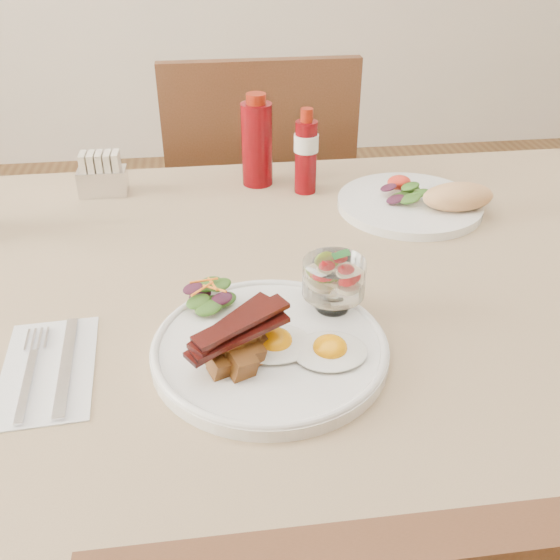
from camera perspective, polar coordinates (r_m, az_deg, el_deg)
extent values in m
cylinder|color=brown|center=(1.48, -24.13, -6.95)|extent=(0.06, 0.06, 0.71)
cylinder|color=brown|center=(1.58, 21.10, -3.55)|extent=(0.06, 0.06, 0.71)
cube|color=brown|center=(0.90, 1.95, -0.88)|extent=(1.30, 0.85, 0.04)
cube|color=tan|center=(0.89, 1.97, 0.25)|extent=(1.33, 0.88, 0.00)
cylinder|color=brown|center=(1.65, -7.75, -5.31)|extent=(0.04, 0.04, 0.45)
cylinder|color=brown|center=(1.68, 4.63, -4.37)|extent=(0.04, 0.04, 0.45)
cylinder|color=brown|center=(1.95, -7.91, 1.09)|extent=(0.04, 0.04, 0.45)
cylinder|color=brown|center=(1.97, 2.57, 1.80)|extent=(0.04, 0.04, 0.45)
cube|color=brown|center=(1.68, -2.28, 5.38)|extent=(0.42, 0.42, 0.03)
cube|color=brown|center=(1.40, -1.69, 10.31)|extent=(0.42, 0.03, 0.46)
cylinder|color=white|center=(0.74, -0.94, -6.36)|extent=(0.28, 0.28, 0.02)
ellipsoid|color=silver|center=(0.72, 4.58, -6.48)|extent=(0.11, 0.10, 0.01)
ellipsoid|color=#FF9705|center=(0.72, 4.59, -6.14)|extent=(0.04, 0.04, 0.02)
ellipsoid|color=silver|center=(0.73, -0.44, -5.84)|extent=(0.11, 0.10, 0.01)
ellipsoid|color=#FF9705|center=(0.73, -0.44, -5.51)|extent=(0.04, 0.04, 0.02)
cube|color=brown|center=(0.71, -4.83, -6.39)|extent=(0.03, 0.03, 0.02)
cube|color=brown|center=(0.70, -2.81, -6.74)|extent=(0.03, 0.03, 0.03)
cube|color=brown|center=(0.69, -5.44, -7.82)|extent=(0.02, 0.02, 0.02)
cube|color=brown|center=(0.72, -2.57, -5.63)|extent=(0.03, 0.03, 0.02)
cube|color=brown|center=(0.69, -3.52, -7.72)|extent=(0.03, 0.03, 0.03)
cube|color=brown|center=(0.71, -6.17, -6.45)|extent=(0.02, 0.02, 0.02)
cube|color=brown|center=(0.70, -3.52, -5.22)|extent=(0.03, 0.03, 0.02)
cube|color=brown|center=(0.69, -4.53, -5.86)|extent=(0.02, 0.02, 0.02)
cube|color=brown|center=(0.71, -3.01, -4.73)|extent=(0.03, 0.03, 0.02)
cube|color=#46110B|center=(0.69, -4.35, -5.08)|extent=(0.11, 0.08, 0.01)
cube|color=#46110B|center=(0.69, -3.66, -4.98)|extent=(0.12, 0.07, 0.01)
cube|color=#46110B|center=(0.69, -4.33, -3.96)|extent=(0.10, 0.10, 0.01)
cube|color=#46110B|center=(0.68, -3.55, -3.83)|extent=(0.11, 0.08, 0.01)
ellipsoid|color=#224813|center=(0.80, -6.53, -2.23)|extent=(0.04, 0.04, 0.01)
ellipsoid|color=#224813|center=(0.80, -5.18, -1.81)|extent=(0.04, 0.03, 0.01)
ellipsoid|color=#371123|center=(0.81, -7.33, -1.39)|extent=(0.04, 0.03, 0.01)
ellipsoid|color=#224813|center=(0.78, -6.54, -2.53)|extent=(0.04, 0.04, 0.01)
ellipsoid|color=#224813|center=(0.79, -7.48, -1.97)|extent=(0.04, 0.03, 0.01)
ellipsoid|color=#371123|center=(0.78, -5.36, -1.71)|extent=(0.03, 0.03, 0.01)
ellipsoid|color=#224813|center=(0.81, -6.46, -0.38)|extent=(0.04, 0.03, 0.01)
ellipsoid|color=#224813|center=(0.80, -5.52, -0.44)|extent=(0.04, 0.03, 0.01)
ellipsoid|color=#371123|center=(0.79, -7.98, -0.76)|extent=(0.03, 0.03, 0.01)
cylinder|color=orange|center=(0.79, -6.18, -0.37)|extent=(0.01, 0.04, 0.01)
cylinder|color=orange|center=(0.79, -6.97, -0.05)|extent=(0.04, 0.00, 0.01)
cylinder|color=orange|center=(0.78, -5.99, -0.78)|extent=(0.03, 0.03, 0.01)
cylinder|color=orange|center=(0.78, -7.13, -0.80)|extent=(0.03, 0.03, 0.01)
cylinder|color=white|center=(0.80, 4.82, -2.21)|extent=(0.04, 0.04, 0.01)
cylinder|color=white|center=(0.79, 4.86, -1.56)|extent=(0.02, 0.02, 0.01)
cylinder|color=white|center=(0.78, 4.95, 0.20)|extent=(0.08, 0.08, 0.04)
cylinder|color=#F8E1AF|center=(0.79, 4.11, -0.06)|extent=(0.02, 0.02, 0.01)
cylinder|color=#F8E1AF|center=(0.77, 5.88, -0.36)|extent=(0.02, 0.02, 0.01)
cylinder|color=#F8E1AF|center=(0.79, 5.03, 0.64)|extent=(0.02, 0.02, 0.01)
cylinder|color=#9FC23B|center=(0.78, 4.30, 1.42)|extent=(0.03, 0.03, 0.01)
cone|color=red|center=(0.76, 5.85, 0.87)|extent=(0.02, 0.02, 0.02)
cone|color=red|center=(0.76, 4.09, 1.33)|extent=(0.02, 0.02, 0.02)
cone|color=red|center=(0.77, 5.25, 2.16)|extent=(0.02, 0.02, 0.02)
ellipsoid|color=#2F8435|center=(0.76, 5.33, 2.27)|extent=(0.02, 0.01, 0.00)
ellipsoid|color=#2F8435|center=(0.76, 5.87, 2.44)|extent=(0.02, 0.01, 0.00)
cylinder|color=white|center=(1.11, 11.75, 6.81)|extent=(0.25, 0.25, 0.02)
ellipsoid|color=#224813|center=(1.10, 10.84, 7.41)|extent=(0.04, 0.03, 0.01)
ellipsoid|color=#224813|center=(1.12, 11.82, 8.00)|extent=(0.04, 0.03, 0.01)
ellipsoid|color=#371123|center=(1.08, 10.52, 7.28)|extent=(0.03, 0.03, 0.01)
ellipsoid|color=#224813|center=(1.08, 11.82, 7.29)|extent=(0.04, 0.03, 0.01)
ellipsoid|color=#224813|center=(1.10, 12.72, 7.75)|extent=(0.03, 0.02, 0.01)
ellipsoid|color=#371123|center=(1.10, 9.88, 8.33)|extent=(0.03, 0.02, 0.01)
ellipsoid|color=#224813|center=(1.11, 11.82, 8.38)|extent=(0.03, 0.03, 0.01)
ellipsoid|color=red|center=(1.13, 10.81, 8.55)|extent=(0.04, 0.03, 0.03)
ellipsoid|color=#E2B06B|center=(1.08, 15.98, 7.46)|extent=(0.13, 0.07, 0.05)
cylinder|color=#63050A|center=(1.16, -2.12, 12.25)|extent=(0.06, 0.06, 0.15)
cylinder|color=maroon|center=(1.13, -2.21, 16.24)|extent=(0.04, 0.04, 0.02)
cylinder|color=#63050A|center=(1.13, 2.38, 11.13)|extent=(0.05, 0.05, 0.13)
cylinder|color=silver|center=(1.12, 2.41, 12.42)|extent=(0.06, 0.06, 0.03)
cylinder|color=maroon|center=(1.10, 2.47, 14.81)|extent=(0.03, 0.03, 0.02)
cube|color=silver|center=(1.18, -15.87, 8.65)|extent=(0.09, 0.05, 0.05)
cube|color=#C1AE88|center=(1.17, -17.45, 9.79)|extent=(0.01, 0.04, 0.05)
cube|color=#C1AE88|center=(1.17, -16.76, 9.85)|extent=(0.01, 0.04, 0.05)
cube|color=#C1AE88|center=(1.17, -16.07, 9.92)|extent=(0.01, 0.04, 0.05)
cube|color=#C1AE88|center=(1.17, -15.38, 9.98)|extent=(0.01, 0.04, 0.05)
cube|color=#C1AE88|center=(1.16, -14.69, 10.04)|extent=(0.01, 0.04, 0.05)
cube|color=silver|center=(0.77, -20.43, -7.63)|extent=(0.12, 0.19, 0.00)
cube|color=silver|center=(0.77, -18.96, -7.29)|extent=(0.02, 0.18, 0.00)
cube|color=silver|center=(0.75, -22.14, -8.87)|extent=(0.02, 0.12, 0.00)
cube|color=silver|center=(0.82, -22.10, -5.09)|extent=(0.01, 0.04, 0.00)
cube|color=silver|center=(0.82, -21.59, -5.05)|extent=(0.01, 0.04, 0.00)
cube|color=silver|center=(0.82, -21.08, -5.01)|extent=(0.01, 0.04, 0.00)
cube|color=silver|center=(0.82, -20.56, -4.96)|extent=(0.01, 0.04, 0.00)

